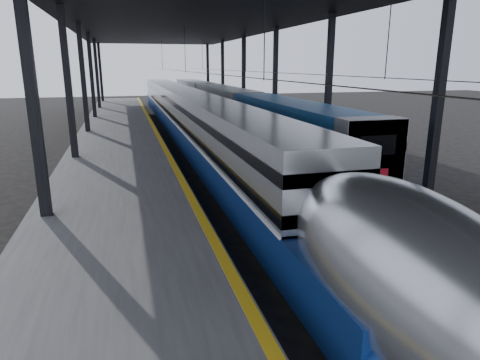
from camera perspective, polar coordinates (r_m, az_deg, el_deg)
name	(u,v)px	position (r m, az deg, el deg)	size (l,w,h in m)	color
ground	(249,290)	(12.16, 1.17, -14.41)	(160.00, 160.00, 0.00)	black
platform	(119,148)	(30.65, -15.86, 4.19)	(6.00, 80.00, 1.00)	#4C4C4F
yellow_strip	(160,138)	(30.65, -10.67, 5.46)	(0.30, 80.00, 0.01)	gold
rails	(231,148)	(31.63, -1.15, 4.31)	(6.52, 80.00, 0.16)	slate
canopy	(193,17)	(30.71, -6.28, 20.84)	(18.00, 75.00, 9.47)	black
tgv_train	(189,119)	(34.57, -6.77, 8.11)	(2.78, 65.20, 3.98)	#B7BABF
second_train	(226,106)	(43.90, -1.92, 9.79)	(2.80, 56.05, 3.85)	#164E91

